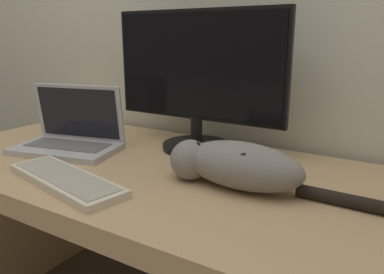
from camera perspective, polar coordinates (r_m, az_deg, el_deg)
The scene contains 5 objects.
desk at distance 1.24m, azimuth -7.87°, elevation -10.17°, with size 1.47×0.74×0.71m.
monitor at distance 1.27m, azimuth 0.75°, elevation 8.81°, with size 0.63×0.24×0.47m.
laptop at distance 1.36m, azimuth -18.08°, elevation 0.00°, with size 0.38×0.28×0.22m.
external_keyboard at distance 1.06m, azimuth -18.75°, elevation -6.16°, with size 0.43×0.20×0.02m.
cat at distance 0.97m, azimuth 6.62°, elevation -4.12°, with size 0.55×0.15×0.12m.
Camera 1 is at (0.72, -0.49, 1.09)m, focal length 35.00 mm.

